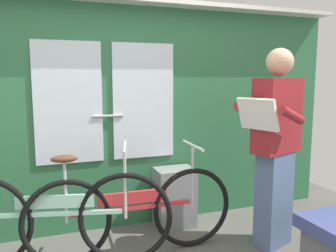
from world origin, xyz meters
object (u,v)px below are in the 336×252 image
object	(u,v)px
bicycle_near_door	(55,218)
passenger_reading_newspaper	(276,144)
trash_bin_by_wall	(175,197)
bicycle_leaning_behind	(132,212)

from	to	relation	value
bicycle_near_door	passenger_reading_newspaper	size ratio (longest dim) A/B	1.03
trash_bin_by_wall	bicycle_near_door	bearing A→B (deg)	-161.23
bicycle_near_door	bicycle_leaning_behind	size ratio (longest dim) A/B	1.01
bicycle_near_door	trash_bin_by_wall	distance (m)	1.20
bicycle_near_door	trash_bin_by_wall	xyz separation A→B (m)	(1.13, 0.38, -0.10)
bicycle_near_door	bicycle_leaning_behind	bearing A→B (deg)	10.77
passenger_reading_newspaper	bicycle_leaning_behind	bearing A→B (deg)	-31.38
bicycle_leaning_behind	passenger_reading_newspaper	bearing A→B (deg)	-9.02
bicycle_near_door	bicycle_leaning_behind	xyz separation A→B (m)	(0.60, -0.03, -0.02)
passenger_reading_newspaper	bicycle_near_door	bearing A→B (deg)	-28.80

